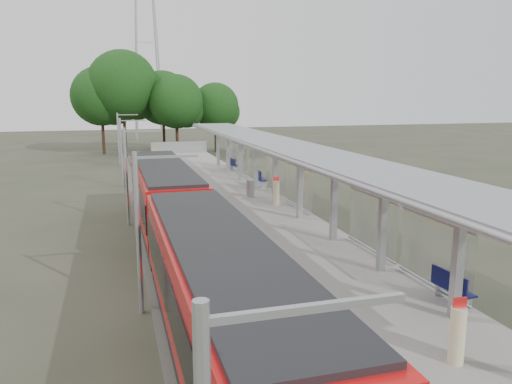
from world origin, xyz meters
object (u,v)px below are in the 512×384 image
at_px(bench_mid, 260,178).
at_px(bench_far, 233,164).
at_px(train, 183,228).
at_px(info_pillar_near, 457,335).
at_px(info_pillar_far, 276,193).
at_px(bench_near, 451,286).
at_px(litter_bin, 250,189).

bearing_deg(bench_mid, bench_far, 91.80).
xyz_separation_m(train, info_pillar_near, (4.96, -9.83, -0.35)).
distance_m(bench_mid, info_pillar_far, 5.95).
xyz_separation_m(train, bench_near, (7.06, -6.87, -0.53)).
xyz_separation_m(info_pillar_near, litter_bin, (0.58, 19.93, -0.19)).
bearing_deg(info_pillar_near, train, 123.32).
xyz_separation_m(bench_mid, bench_far, (0.01, 7.81, -0.09)).
distance_m(train, bench_mid, 15.17).
bearing_deg(bench_far, bench_mid, -99.81).
height_order(bench_mid, bench_far, bench_mid).
relative_size(train, info_pillar_near, 16.99).
xyz_separation_m(bench_mid, info_pillar_near, (-2.14, -23.23, 0.10)).
distance_m(bench_far, litter_bin, 11.22).
relative_size(bench_near, litter_bin, 1.45).
height_order(bench_near, litter_bin, litter_bin).
height_order(bench_far, info_pillar_far, info_pillar_far).
xyz_separation_m(bench_near, bench_mid, (0.04, 20.27, 0.08)).
distance_m(bench_near, info_pillar_near, 3.63).
bearing_deg(bench_near, info_pillar_far, 87.94).
relative_size(bench_near, info_pillar_far, 0.91).
height_order(train, bench_mid, train).
xyz_separation_m(bench_far, info_pillar_near, (-2.16, -31.04, 0.19)).
distance_m(bench_mid, litter_bin, 3.65).
relative_size(train, litter_bin, 26.74).
bearing_deg(bench_far, train, -118.24).
distance_m(train, litter_bin, 11.54).
distance_m(bench_near, litter_bin, 17.05).
height_order(bench_mid, info_pillar_far, info_pillar_far).
bearing_deg(litter_bin, info_pillar_far, -73.10).
xyz_separation_m(bench_near, info_pillar_far, (-0.73, 14.37, 0.18)).
bearing_deg(info_pillar_far, bench_far, 66.38).
bearing_deg(info_pillar_near, bench_near, 61.14).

